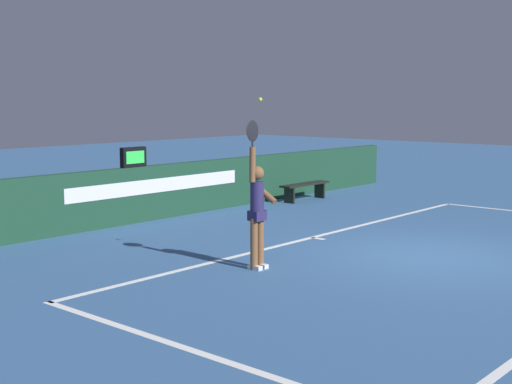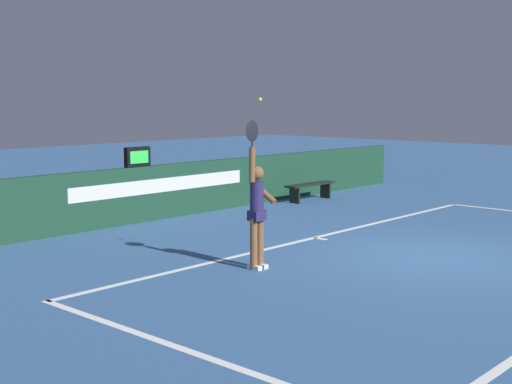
{
  "view_description": "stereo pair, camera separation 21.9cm",
  "coord_description": "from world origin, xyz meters",
  "views": [
    {
      "loc": [
        -11.01,
        -5.54,
        2.71
      ],
      "look_at": [
        -2.51,
        1.84,
        1.22
      ],
      "focal_mm": 49.41,
      "sensor_mm": 36.0,
      "label": 1
    },
    {
      "loc": [
        -10.86,
        -5.71,
        2.71
      ],
      "look_at": [
        -2.51,
        1.84,
        1.22
      ],
      "focal_mm": 49.41,
      "sensor_mm": 36.0,
      "label": 2
    }
  ],
  "objects": [
    {
      "name": "court_lines",
      "position": [
        0.0,
        -0.19,
        0.0
      ],
      "size": [
        11.96,
        5.65,
        0.0
      ],
      "color": "white",
      "rests_on": "ground"
    },
    {
      "name": "back_wall",
      "position": [
        -0.0,
        6.52,
        0.62
      ],
      "size": [
        17.51,
        0.2,
        1.23
      ],
      "color": "#19402B",
      "rests_on": "ground"
    },
    {
      "name": "courtside_bench_near",
      "position": [
        4.01,
        5.75,
        0.36
      ],
      "size": [
        1.76,
        0.38,
        0.47
      ],
      "color": "black",
      "rests_on": "ground"
    },
    {
      "name": "tennis_player",
      "position": [
        -2.65,
        1.69,
        0.99
      ],
      "size": [
        0.43,
        0.48,
        2.4
      ],
      "color": "brown",
      "rests_on": "ground"
    },
    {
      "name": "tennis_ball",
      "position": [
        -2.63,
        1.64,
        2.7
      ],
      "size": [
        0.07,
        0.07,
        0.07
      ],
      "color": "#C7E02E"
    },
    {
      "name": "speed_display",
      "position": [
        -1.2,
        6.51,
        1.45
      ],
      "size": [
        0.63,
        0.14,
        0.44
      ],
      "color": "black",
      "rests_on": "back_wall"
    },
    {
      "name": "ground_plane",
      "position": [
        0.0,
        0.0,
        0.0
      ],
      "size": [
        60.0,
        60.0,
        0.0
      ],
      "primitive_type": "plane",
      "color": "#355C8C"
    }
  ]
}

